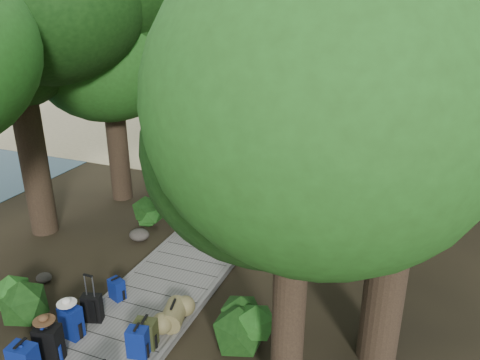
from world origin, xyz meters
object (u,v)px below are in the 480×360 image
at_px(backpack_right_d, 146,332).
at_px(sun_lounger, 394,144).
at_px(backpack_left_c, 71,320).
at_px(lone_suitcase_on_sand, 297,152).
at_px(backpack_left_b, 49,342).
at_px(suitcase_on_boardwalk, 92,308).
at_px(kayak, 224,127).
at_px(backpack_left_d, 117,288).
at_px(duffel_right_khaki, 174,314).
at_px(backpack_right_c, 138,341).

relative_size(backpack_right_d, sun_lounger, 0.30).
distance_m(backpack_left_c, lone_suitcase_on_sand, 11.30).
distance_m(lone_suitcase_on_sand, sun_lounger, 4.19).
distance_m(backpack_left_b, suitcase_on_boardwalk, 1.13).
relative_size(backpack_left_b, kayak, 0.23).
height_order(backpack_left_d, suitcase_on_boardwalk, suitcase_on_boardwalk).
bearing_deg(duffel_right_khaki, backpack_left_b, -146.59).
relative_size(backpack_left_b, sun_lounger, 0.40).
bearing_deg(duffel_right_khaki, sun_lounger, 62.99).
bearing_deg(suitcase_on_boardwalk, backpack_left_d, 71.88).
distance_m(backpack_right_c, lone_suitcase_on_sand, 11.22).
relative_size(backpack_left_b, lone_suitcase_on_sand, 1.05).
bearing_deg(suitcase_on_boardwalk, lone_suitcase_on_sand, 66.47).
bearing_deg(backpack_left_d, kayak, 125.25).
bearing_deg(backpack_left_d, duffel_right_khaki, 10.13).
bearing_deg(lone_suitcase_on_sand, backpack_right_c, -71.42).
height_order(suitcase_on_boardwalk, kayak, suitcase_on_boardwalk).
relative_size(backpack_left_d, suitcase_on_boardwalk, 0.86).
xyz_separation_m(duffel_right_khaki, kayak, (-4.69, 13.23, -0.14)).
height_order(backpack_left_b, backpack_left_d, backpack_left_b).
distance_m(backpack_right_d, lone_suitcase_on_sand, 10.97).
distance_m(backpack_left_b, kayak, 15.17).
bearing_deg(backpack_left_b, suitcase_on_boardwalk, 76.09).
distance_m(duffel_right_khaki, sun_lounger, 13.11).
xyz_separation_m(backpack_left_b, backpack_right_c, (1.31, 0.65, -0.08)).
distance_m(backpack_left_d, kayak, 13.33).
xyz_separation_m(lone_suitcase_on_sand, kayak, (-4.30, 2.95, -0.19)).
height_order(backpack_left_c, lone_suitcase_on_sand, backpack_left_c).
xyz_separation_m(backpack_right_c, suitcase_on_boardwalk, (-1.32, 0.48, -0.02)).
xyz_separation_m(backpack_right_c, kayak, (-4.53, 14.18, -0.23)).
height_order(backpack_left_b, backpack_right_c, backpack_left_b).
bearing_deg(kayak, suitcase_on_boardwalk, -99.42).
bearing_deg(backpack_left_d, backpack_right_c, -22.09).
distance_m(backpack_left_c, backpack_left_d, 1.27).
bearing_deg(lone_suitcase_on_sand, backpack_left_d, -78.78).
relative_size(backpack_right_d, suitcase_on_boardwalk, 1.03).
relative_size(backpack_right_d, kayak, 0.17).
height_order(backpack_right_c, lone_suitcase_on_sand, lone_suitcase_on_sand).
relative_size(backpack_left_d, backpack_right_d, 0.83).
relative_size(backpack_right_d, lone_suitcase_on_sand, 0.80).
distance_m(backpack_right_c, kayak, 14.88).
distance_m(backpack_left_c, suitcase_on_boardwalk, 0.51).
xyz_separation_m(backpack_right_d, sun_lounger, (3.15, 13.46, -0.08)).
bearing_deg(backpack_right_c, suitcase_on_boardwalk, 148.77).
xyz_separation_m(backpack_right_d, lone_suitcase_on_sand, (-0.22, 10.97, -0.03)).
height_order(backpack_right_c, backpack_right_d, backpack_right_c).
bearing_deg(backpack_right_c, backpack_right_d, 79.87).
distance_m(backpack_left_d, backpack_right_c, 1.81).
distance_m(backpack_left_d, suitcase_on_boardwalk, 0.76).
bearing_deg(suitcase_on_boardwalk, backpack_left_c, -115.22).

